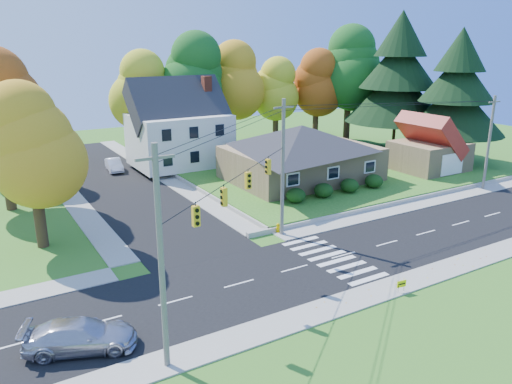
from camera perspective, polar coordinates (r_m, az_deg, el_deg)
ground at (r=34.16m, az=9.96°, el=-7.15°), size 120.00×120.00×0.00m
road_main at (r=34.16m, az=9.96°, el=-7.13°), size 90.00×8.00×0.02m
road_cross at (r=52.81m, az=-15.77°, el=1.10°), size 8.00×44.00×0.02m
sidewalk_north at (r=37.74m, az=5.02°, el=-4.52°), size 90.00×2.00×0.08m
sidewalk_south at (r=30.94m, az=16.07°, el=-10.15°), size 90.00×2.00×0.08m
lawn at (r=57.38m, az=6.25°, el=3.11°), size 30.00×30.00×0.50m
ranch_house at (r=49.89m, az=5.20°, el=4.62°), size 14.60×10.60×5.40m
colonial_house at (r=56.18m, az=-8.75°, el=7.23°), size 10.40×8.40×9.60m
garage at (r=56.58m, az=19.24°, el=4.76°), size 7.30×6.30×4.60m
hedge_row at (r=45.38m, az=9.21°, el=0.47°), size 10.70×1.70×1.27m
traffic_infrastructure at (r=33.34m, az=8.70°, el=1.70°), size 38.10×10.66×10.00m
tree_lot_0 at (r=60.61m, az=-12.94°, el=11.25°), size 6.72×6.72×12.51m
tree_lot_1 at (r=61.72m, az=-7.30°, el=12.84°), size 7.84×7.84×14.60m
tree_lot_2 at (r=65.29m, az=-2.71°, el=12.58°), size 7.28×7.28×13.56m
tree_lot_3 at (r=67.60m, az=2.29°, el=11.62°), size 6.16×6.16×11.47m
tree_lot_4 at (r=70.20m, az=6.96°, el=12.24°), size 6.72×6.72×12.51m
tree_lot_5 at (r=71.07m, az=10.66°, el=13.72°), size 8.40×8.40×15.64m
conifer_east_a at (r=66.05m, az=15.96°, el=12.40°), size 12.80×12.80×16.96m
conifer_east_b at (r=61.71m, az=21.97°, el=10.54°), size 11.20×11.20×14.84m
tree_west_0 at (r=36.17m, az=-24.40°, el=4.84°), size 6.16×6.16×11.47m
tree_west_2 at (r=55.81m, az=-27.15°, el=8.89°), size 6.72×6.72×12.51m
silver_sedan at (r=25.19m, az=-19.42°, el=-15.22°), size 5.48×3.76×1.47m
white_car at (r=57.31m, az=-15.91°, el=3.00°), size 1.85×4.23×1.35m
fire_hydrant at (r=37.35m, az=2.54°, el=-4.16°), size 0.44×0.34×0.77m
yard_sign at (r=29.88m, az=16.30°, el=-10.07°), size 0.62×0.12×0.77m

